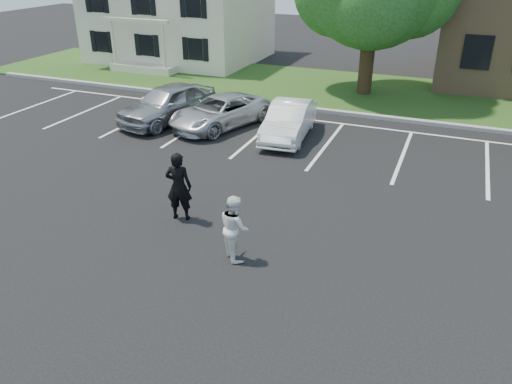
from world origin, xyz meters
TOP-DOWN VIEW (x-y plane):
  - ground_plane at (0.00, 0.00)m, footprint 90.00×90.00m
  - curb at (0.00, 12.00)m, footprint 40.00×0.30m
  - grass_strip at (0.00, 16.00)m, footprint 44.00×8.00m
  - stall_lines at (1.40, 8.95)m, footprint 34.00×5.36m
  - man_black_suit at (-2.26, 1.06)m, footprint 0.79×0.61m
  - man_white_shirt at (-0.10, -0.10)m, footprint 1.00×0.99m
  - car_silver_west at (-6.94, 8.21)m, footprint 2.99×4.97m
  - car_silver_minivan at (-4.63, 8.46)m, footprint 3.54×5.00m
  - car_white_sedan at (-1.61, 8.29)m, footprint 1.85×4.25m

SIDE VIEW (x-z plane):
  - ground_plane at x=0.00m, z-range 0.00..0.00m
  - stall_lines at x=1.40m, z-range 0.00..0.01m
  - grass_strip at x=0.00m, z-range 0.00..0.08m
  - curb at x=0.00m, z-range 0.00..0.15m
  - car_silver_minivan at x=-4.63m, z-range 0.00..1.27m
  - car_white_sedan at x=-1.61m, z-range 0.00..1.36m
  - car_silver_west at x=-6.94m, z-range 0.00..1.58m
  - man_white_shirt at x=-0.10m, z-range 0.00..1.63m
  - man_black_suit at x=-2.26m, z-range 0.00..1.93m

